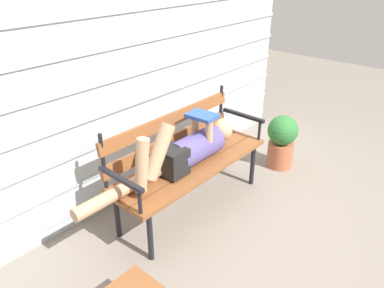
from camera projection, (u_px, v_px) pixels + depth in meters
ground_plane at (200, 211)px, 3.33m from camera, size 12.00×12.00×0.00m
house_siding at (139, 71)px, 3.21m from camera, size 4.31×0.08×2.33m
park_bench at (186, 156)px, 3.19m from camera, size 1.57×0.52×0.93m
reclining_person at (185, 150)px, 3.04m from camera, size 1.64×0.26×0.52m
potted_plant at (282, 140)px, 3.91m from camera, size 0.32×0.32×0.59m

